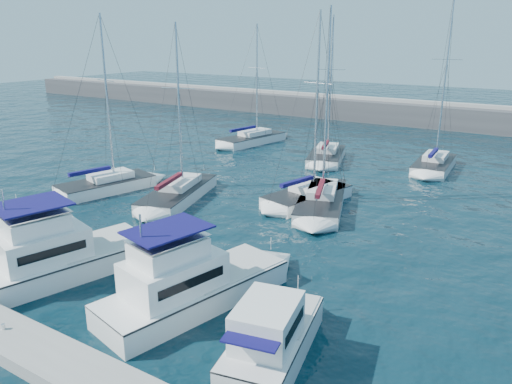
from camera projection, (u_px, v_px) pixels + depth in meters
The scene contains 14 objects.
ground at pixel (177, 251), 30.04m from camera, with size 220.00×220.00×0.00m, color black.
breakwater at pixel (415, 117), 71.67m from camera, with size 160.00×6.00×4.45m.
dock at pixel (5, 335), 21.08m from camera, with size 40.00×2.20×0.60m, color gray.
dock_cleat_centre at pixel (3, 327), 20.95m from camera, with size 0.16×0.16×0.25m, color silver.
motor_yacht_port_inner at pixel (57, 256), 26.66m from camera, with size 6.20×9.88×4.69m.
motor_yacht_stbd_inner at pixel (187, 286), 23.50m from camera, with size 5.36×10.06×4.69m.
motor_yacht_stbd_outer at pixel (272, 339), 19.73m from camera, with size 3.83×6.83×3.20m.
sailboat_mid_a at pixel (107, 185), 41.24m from camera, with size 5.02×8.27×14.34m.
sailboat_mid_b at pixel (178, 193), 39.15m from camera, with size 5.45×9.59×13.65m.
sailboat_mid_c at pixel (308, 196), 38.42m from camera, with size 4.74×8.01×14.44m.
sailboat_mid_d at pixel (322, 200), 37.46m from camera, with size 6.10×9.90×14.70m.
sailboat_back_a at pixel (252, 139), 59.24m from camera, with size 4.79×9.33×13.90m.
sailboat_back_b at pixel (327, 156), 51.06m from camera, with size 5.28×8.27×14.56m.
sailboat_back_c at pixel (434, 164), 47.68m from camera, with size 3.51×7.79×16.46m.
Camera 1 is at (18.71, -20.79, 12.47)m, focal length 35.00 mm.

